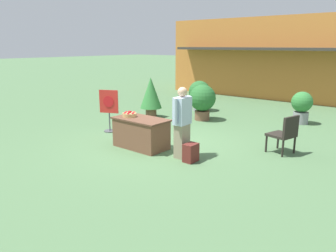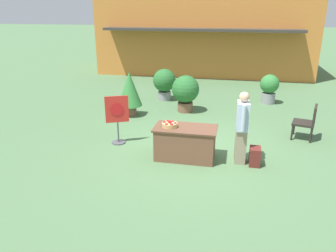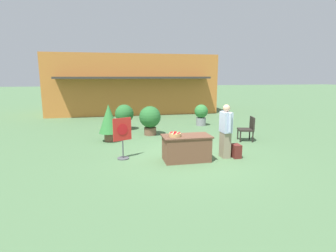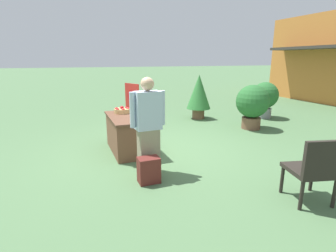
{
  "view_description": "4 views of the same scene",
  "coord_description": "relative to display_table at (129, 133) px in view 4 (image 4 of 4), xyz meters",
  "views": [
    {
      "loc": [
        5.44,
        -6.3,
        2.57
      ],
      "look_at": [
        0.22,
        0.01,
        0.54
      ],
      "focal_mm": 35.0,
      "sensor_mm": 36.0,
      "label": 1
    },
    {
      "loc": [
        0.83,
        -7.52,
        3.36
      ],
      "look_at": [
        -0.75,
        -0.05,
        0.6
      ],
      "focal_mm": 35.0,
      "sensor_mm": 36.0,
      "label": 2
    },
    {
      "loc": [
        -2.32,
        -7.83,
        2.52
      ],
      "look_at": [
        -0.68,
        0.03,
        0.97
      ],
      "focal_mm": 28.0,
      "sensor_mm": 36.0,
      "label": 3
    },
    {
      "loc": [
        5.1,
        -1.68,
        1.94
      ],
      "look_at": [
        0.12,
        0.25,
        0.57
      ],
      "focal_mm": 28.0,
      "sensor_mm": 36.0,
      "label": 4
    }
  ],
  "objects": [
    {
      "name": "ground_plane",
      "position": [
        0.24,
        0.52,
        -0.39
      ],
      "size": [
        120.0,
        120.0,
        0.0
      ],
      "primitive_type": "plane",
      "color": "#4C7047"
    },
    {
      "name": "display_table",
      "position": [
        0.0,
        0.0,
        0.0
      ],
      "size": [
        1.45,
        0.78,
        0.77
      ],
      "color": "brown",
      "rests_on": "ground_plane"
    },
    {
      "name": "apple_basket",
      "position": [
        -0.36,
        -0.05,
        0.44
      ],
      "size": [
        0.36,
        0.36,
        0.16
      ],
      "color": "tan",
      "rests_on": "display_table"
    },
    {
      "name": "person_visitor",
      "position": [
        1.27,
        0.06,
        0.46
      ],
      "size": [
        0.28,
        0.61,
        1.66
      ],
      "rotation": [
        0.0,
        0.0,
        -3.09
      ],
      "color": "gray",
      "rests_on": "ground_plane"
    },
    {
      "name": "backpack",
      "position": [
        1.6,
        -0.04,
        -0.18
      ],
      "size": [
        0.24,
        0.34,
        0.42
      ],
      "color": "maroon",
      "rests_on": "ground_plane"
    },
    {
      "name": "poster_board",
      "position": [
        -1.86,
        0.54,
        0.31
      ],
      "size": [
        0.56,
        0.36,
        1.27
      ],
      "rotation": [
        0.0,
        0.0,
        -1.15
      ],
      "color": "#4C4C51",
      "rests_on": "ground_plane"
    },
    {
      "name": "patio_chair",
      "position": [
        3.01,
        1.84,
        0.14
      ],
      "size": [
        0.67,
        0.67,
        0.95
      ],
      "rotation": [
        0.0,
        0.0,
        2.89
      ],
      "color": "#28231E",
      "rests_on": "ground_plane"
    },
    {
      "name": "potted_plant_far_left",
      "position": [
        -1.61,
        5.0,
        0.31
      ],
      "size": [
        0.87,
        0.87,
        1.2
      ],
      "color": "gray",
      "rests_on": "ground_plane"
    },
    {
      "name": "potted_plant_far_right",
      "position": [
        -0.59,
        3.68,
        0.34
      ],
      "size": [
        0.92,
        0.92,
        1.25
      ],
      "color": "brown",
      "rests_on": "ground_plane"
    },
    {
      "name": "potted_plant_near_right",
      "position": [
        -2.29,
        2.88,
        0.45
      ],
      "size": [
        0.79,
        0.79,
        1.45
      ],
      "color": "brown",
      "rests_on": "ground_plane"
    }
  ]
}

